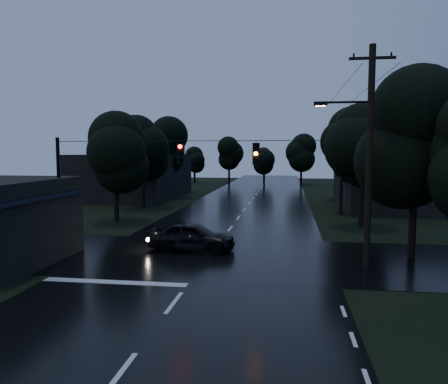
# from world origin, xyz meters

# --- Properties ---
(ground) EXTENTS (160.00, 160.00, 0.00)m
(ground) POSITION_xyz_m (0.00, 0.00, 0.00)
(ground) COLOR black
(ground) RESTS_ON ground
(main_road) EXTENTS (12.00, 120.00, 0.02)m
(main_road) POSITION_xyz_m (0.00, 30.00, 0.00)
(main_road) COLOR black
(main_road) RESTS_ON ground
(cross_street) EXTENTS (60.00, 9.00, 0.02)m
(cross_street) POSITION_xyz_m (0.00, 12.00, 0.00)
(cross_street) COLOR black
(cross_street) RESTS_ON ground
(building_far_right) EXTENTS (10.00, 14.00, 4.40)m
(building_far_right) POSITION_xyz_m (14.00, 34.00, 2.20)
(building_far_right) COLOR black
(building_far_right) RESTS_ON ground
(building_far_left) EXTENTS (10.00, 16.00, 5.00)m
(building_far_left) POSITION_xyz_m (-14.00, 40.00, 2.50)
(building_far_left) COLOR black
(building_far_left) RESTS_ON ground
(utility_pole_main) EXTENTS (3.50, 0.30, 10.00)m
(utility_pole_main) POSITION_xyz_m (7.41, 11.00, 5.26)
(utility_pole_main) COLOR black
(utility_pole_main) RESTS_ON ground
(utility_pole_far) EXTENTS (2.00, 0.30, 7.50)m
(utility_pole_far) POSITION_xyz_m (8.30, 28.00, 3.88)
(utility_pole_far) COLOR black
(utility_pole_far) RESTS_ON ground
(anchor_pole_left) EXTENTS (0.18, 0.18, 6.00)m
(anchor_pole_left) POSITION_xyz_m (-7.50, 11.00, 3.00)
(anchor_pole_left) COLOR black
(anchor_pole_left) RESTS_ON ground
(span_signals) EXTENTS (15.00, 0.37, 1.12)m
(span_signals) POSITION_xyz_m (0.56, 10.99, 5.24)
(span_signals) COLOR black
(span_signals) RESTS_ON ground
(tree_corner_near) EXTENTS (4.48, 4.48, 9.44)m
(tree_corner_near) POSITION_xyz_m (10.00, 13.00, 5.99)
(tree_corner_near) COLOR black
(tree_corner_near) RESTS_ON ground
(tree_left_a) EXTENTS (3.92, 3.92, 8.26)m
(tree_left_a) POSITION_xyz_m (-9.00, 22.00, 5.24)
(tree_left_a) COLOR black
(tree_left_a) RESTS_ON ground
(tree_left_b) EXTENTS (4.20, 4.20, 8.85)m
(tree_left_b) POSITION_xyz_m (-9.60, 30.00, 5.62)
(tree_left_b) COLOR black
(tree_left_b) RESTS_ON ground
(tree_left_c) EXTENTS (4.48, 4.48, 9.44)m
(tree_left_c) POSITION_xyz_m (-10.20, 40.00, 5.99)
(tree_left_c) COLOR black
(tree_left_c) RESTS_ON ground
(tree_right_a) EXTENTS (4.20, 4.20, 8.85)m
(tree_right_a) POSITION_xyz_m (9.00, 22.00, 5.62)
(tree_right_a) COLOR black
(tree_right_a) RESTS_ON ground
(tree_right_b) EXTENTS (4.48, 4.48, 9.44)m
(tree_right_b) POSITION_xyz_m (9.60, 30.00, 5.99)
(tree_right_b) COLOR black
(tree_right_b) RESTS_ON ground
(tree_right_c) EXTENTS (4.76, 4.76, 10.03)m
(tree_right_c) POSITION_xyz_m (10.20, 40.00, 6.37)
(tree_right_c) COLOR black
(tree_right_c) RESTS_ON ground
(car) EXTENTS (4.66, 2.02, 1.57)m
(car) POSITION_xyz_m (-1.13, 13.08, 0.78)
(car) COLOR black
(car) RESTS_ON ground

